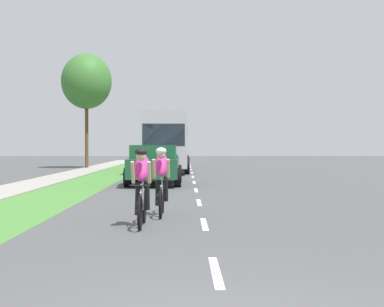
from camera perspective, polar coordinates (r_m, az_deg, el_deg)
ground_plane at (r=24.67m, az=0.21°, el=-2.94°), size 120.00×120.00×0.00m
grass_verge at (r=25.03m, az=-10.39°, el=-2.89°), size 2.38×70.00×0.01m
sidewalk_concrete at (r=25.47m, az=-15.11°, el=-2.84°), size 1.87×70.00×0.10m
lane_markings_center at (r=28.67m, az=0.08°, el=-2.41°), size 0.12×53.49×0.01m
cyclist_lead at (r=11.09m, az=-5.18°, el=-3.37°), size 0.42×1.72×1.58m
cyclist_trailing at (r=12.78m, az=-3.16°, el=-2.81°), size 0.42×1.72×1.58m
pickup_dark_green at (r=23.03m, az=-3.87°, el=-1.15°), size 2.22×5.10×1.64m
bus_silver at (r=34.97m, az=-2.58°, el=1.41°), size 2.78×11.60×3.48m
street_tree_far at (r=40.15m, az=-10.80°, el=7.28°), size 3.55×3.55×8.12m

